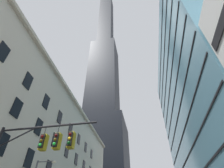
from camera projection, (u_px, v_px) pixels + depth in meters
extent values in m
cube|color=beige|center=(22.00, 156.00, 31.84)|extent=(17.21, 57.19, 23.71)
cube|color=#B2A893|center=(75.00, 101.00, 37.72)|extent=(0.70, 57.19, 0.60)
cube|color=black|center=(2.00, 143.00, 17.25)|extent=(0.14, 1.40, 2.20)
cube|color=black|center=(29.00, 158.00, 21.01)|extent=(0.14, 1.40, 2.20)
cube|color=black|center=(17.00, 108.00, 19.95)|extent=(0.14, 1.40, 2.20)
cube|color=black|center=(39.00, 127.00, 23.71)|extent=(0.14, 1.40, 2.20)
cube|color=black|center=(55.00, 141.00, 27.47)|extent=(0.14, 1.40, 2.20)
cube|color=black|center=(67.00, 151.00, 31.23)|extent=(0.14, 1.40, 2.20)
cube|color=black|center=(76.00, 159.00, 34.99)|extent=(0.14, 1.40, 2.20)
cube|color=black|center=(84.00, 166.00, 38.75)|extent=(0.14, 1.40, 2.20)
cube|color=black|center=(3.00, 52.00, 18.89)|extent=(0.14, 1.40, 2.20)
cube|color=black|center=(28.00, 81.00, 22.65)|extent=(0.14, 1.40, 2.20)
cube|color=black|center=(46.00, 102.00, 26.41)|extent=(0.14, 1.40, 2.20)
cube|color=black|center=(60.00, 117.00, 30.17)|extent=(0.14, 1.40, 2.20)
cube|color=black|center=(70.00, 130.00, 33.93)|extent=(0.14, 1.40, 2.20)
cube|color=black|center=(79.00, 139.00, 37.69)|extent=(0.14, 1.40, 2.20)
cube|color=black|center=(86.00, 147.00, 41.45)|extent=(0.14, 1.40, 2.20)
cube|color=black|center=(91.00, 154.00, 45.21)|extent=(0.14, 1.40, 2.20)
cube|color=black|center=(104.00, 80.00, 121.25)|extent=(19.15, 19.15, 69.06)
cube|color=black|center=(106.00, 22.00, 171.19)|extent=(12.31, 12.31, 86.33)
cube|color=teal|center=(216.00, 106.00, 37.32)|extent=(16.95, 44.75, 44.17)
cube|color=black|center=(188.00, 156.00, 32.08)|extent=(0.12, 43.75, 0.24)
cube|color=black|center=(182.00, 135.00, 34.65)|extent=(0.12, 43.75, 0.24)
cube|color=black|center=(178.00, 118.00, 37.22)|extent=(0.12, 43.75, 0.24)
cube|color=black|center=(173.00, 102.00, 39.79)|extent=(0.12, 43.75, 0.24)
cube|color=black|center=(170.00, 89.00, 42.36)|extent=(0.12, 43.75, 0.24)
cube|color=black|center=(166.00, 77.00, 44.93)|extent=(0.12, 43.75, 0.24)
cube|color=black|center=(163.00, 66.00, 47.51)|extent=(0.12, 43.75, 0.24)
cube|color=black|center=(161.00, 57.00, 50.08)|extent=(0.12, 43.75, 0.24)
cylinder|color=black|center=(48.00, 127.00, 11.89)|extent=(7.06, 0.14, 0.14)
cylinder|color=black|center=(17.00, 137.00, 11.81)|extent=(2.91, 0.10, 1.47)
cylinder|color=black|center=(45.00, 131.00, 11.71)|extent=(0.04, 0.04, 0.60)
cube|color=black|center=(42.00, 142.00, 11.23)|extent=(0.30, 0.30, 0.90)
cube|color=olive|center=(44.00, 142.00, 11.36)|extent=(0.40, 0.40, 1.04)
sphere|color=#450808|center=(42.00, 136.00, 11.29)|extent=(0.20, 0.20, 0.20)
sphere|color=#4B3A08|center=(41.00, 141.00, 11.11)|extent=(0.20, 0.20, 0.20)
sphere|color=green|center=(40.00, 145.00, 10.93)|extent=(0.20, 0.20, 0.20)
cylinder|color=black|center=(59.00, 130.00, 11.57)|extent=(0.04, 0.04, 0.60)
cube|color=black|center=(56.00, 140.00, 11.09)|extent=(0.30, 0.30, 0.90)
cube|color=olive|center=(57.00, 141.00, 11.21)|extent=(0.40, 0.40, 1.04)
sphere|color=#450808|center=(56.00, 135.00, 11.15)|extent=(0.20, 0.20, 0.20)
sphere|color=#4B3A08|center=(55.00, 139.00, 10.97)|extent=(0.20, 0.20, 0.20)
sphere|color=green|center=(54.00, 144.00, 10.79)|extent=(0.20, 0.20, 0.20)
cylinder|color=black|center=(72.00, 128.00, 11.43)|extent=(0.04, 0.04, 0.60)
cube|color=black|center=(70.00, 139.00, 10.94)|extent=(0.30, 0.30, 0.90)
cube|color=olive|center=(71.00, 140.00, 11.07)|extent=(0.40, 0.40, 1.04)
sphere|color=#450808|center=(70.00, 134.00, 11.00)|extent=(0.20, 0.20, 0.20)
sphere|color=yellow|center=(69.00, 138.00, 10.82)|extent=(0.20, 0.20, 0.20)
sphere|color=#083D10|center=(69.00, 143.00, 10.64)|extent=(0.20, 0.20, 0.20)
cylinder|color=#47474C|center=(46.00, 162.00, 18.97)|extent=(1.98, 0.10, 0.10)
ellipsoid|color=#EFE5C6|center=(54.00, 162.00, 18.76)|extent=(0.56, 0.32, 0.24)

